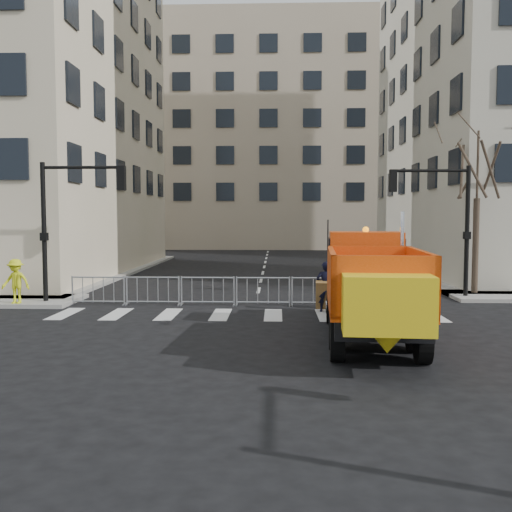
{
  "coord_description": "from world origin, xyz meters",
  "views": [
    {
      "loc": [
        0.8,
        -13.78,
        3.37
      ],
      "look_at": [
        0.22,
        2.5,
        2.23
      ],
      "focal_mm": 40.0,
      "sensor_mm": 36.0,
      "label": 1
    }
  ],
  "objects_px": {
    "worker": "(16,281)",
    "newspaper_box": "(359,291)",
    "cop_b": "(360,292)",
    "plow_truck": "(371,284)",
    "cop_c": "(359,287)",
    "cop_a": "(326,287)"
  },
  "relations": [
    {
      "from": "worker",
      "to": "newspaper_box",
      "type": "relative_size",
      "value": 1.5
    },
    {
      "from": "cop_b",
      "to": "worker",
      "type": "distance_m",
      "value": 12.54
    },
    {
      "from": "plow_truck",
      "to": "cop_c",
      "type": "relative_size",
      "value": 5.48
    },
    {
      "from": "cop_a",
      "to": "plow_truck",
      "type": "bearing_deg",
      "value": 98.02
    },
    {
      "from": "cop_c",
      "to": "newspaper_box",
      "type": "distance_m",
      "value": 0.15
    },
    {
      "from": "plow_truck",
      "to": "cop_c",
      "type": "height_order",
      "value": "plow_truck"
    },
    {
      "from": "cop_a",
      "to": "newspaper_box",
      "type": "height_order",
      "value": "cop_a"
    },
    {
      "from": "cop_a",
      "to": "cop_b",
      "type": "relative_size",
      "value": 1.04
    },
    {
      "from": "cop_b",
      "to": "cop_a",
      "type": "bearing_deg",
      "value": -28.93
    },
    {
      "from": "newspaper_box",
      "to": "cop_c",
      "type": "bearing_deg",
      "value": -105.75
    },
    {
      "from": "cop_b",
      "to": "cop_c",
      "type": "xyz_separation_m",
      "value": [
        0.18,
        1.57,
        -0.02
      ]
    },
    {
      "from": "plow_truck",
      "to": "cop_b",
      "type": "distance_m",
      "value": 3.62
    },
    {
      "from": "cop_b",
      "to": "worker",
      "type": "relative_size",
      "value": 1.04
    },
    {
      "from": "newspaper_box",
      "to": "cop_b",
      "type": "bearing_deg",
      "value": -87.3
    },
    {
      "from": "cop_a",
      "to": "worker",
      "type": "relative_size",
      "value": 1.09
    },
    {
      "from": "cop_a",
      "to": "newspaper_box",
      "type": "distance_m",
      "value": 1.31
    },
    {
      "from": "plow_truck",
      "to": "newspaper_box",
      "type": "relative_size",
      "value": 8.34
    },
    {
      "from": "cop_a",
      "to": "newspaper_box",
      "type": "relative_size",
      "value": 1.63
    },
    {
      "from": "cop_a",
      "to": "cop_b",
      "type": "xyz_separation_m",
      "value": [
        1.04,
        -1.25,
        -0.03
      ]
    },
    {
      "from": "worker",
      "to": "cop_a",
      "type": "bearing_deg",
      "value": 0.72
    },
    {
      "from": "cop_b",
      "to": "plow_truck",
      "type": "bearing_deg",
      "value": 107.27
    },
    {
      "from": "plow_truck",
      "to": "cop_a",
      "type": "xyz_separation_m",
      "value": [
        -0.8,
        4.8,
        -0.66
      ]
    }
  ]
}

